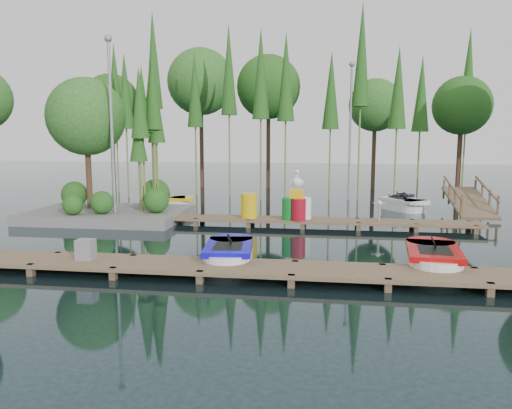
# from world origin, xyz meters

# --- Properties ---
(ground_plane) EXTENTS (90.00, 90.00, 0.00)m
(ground_plane) POSITION_xyz_m (0.00, 0.00, 0.00)
(ground_plane) COLOR #1C3035
(near_dock) EXTENTS (18.00, 1.50, 0.50)m
(near_dock) POSITION_xyz_m (0.00, -4.50, 0.23)
(near_dock) COLOR brown
(near_dock) RESTS_ON ground
(far_dock) EXTENTS (15.00, 1.20, 0.50)m
(far_dock) POSITION_xyz_m (1.00, 2.50, 0.23)
(far_dock) COLOR brown
(far_dock) RESTS_ON ground
(island) EXTENTS (6.20, 4.20, 6.75)m
(island) POSITION_xyz_m (-6.30, 3.29, 3.18)
(island) COLOR slate
(island) RESTS_ON ground
(tree_screen) EXTENTS (34.42, 18.53, 10.31)m
(tree_screen) POSITION_xyz_m (-2.04, 10.60, 6.12)
(tree_screen) COLOR #4A311F
(tree_screen) RESTS_ON ground
(lamp_island) EXTENTS (0.30, 0.30, 7.25)m
(lamp_island) POSITION_xyz_m (-5.50, 2.50, 4.26)
(lamp_island) COLOR gray
(lamp_island) RESTS_ON ground
(lamp_rear) EXTENTS (0.30, 0.30, 7.25)m
(lamp_rear) POSITION_xyz_m (4.00, 11.00, 4.26)
(lamp_rear) COLOR gray
(lamp_rear) RESTS_ON ground
(ramp) EXTENTS (1.50, 3.94, 1.49)m
(ramp) POSITION_xyz_m (9.00, 6.50, 0.59)
(ramp) COLOR brown
(ramp) RESTS_ON ground
(boat_blue) EXTENTS (1.52, 2.83, 0.91)m
(boat_blue) POSITION_xyz_m (0.34, -3.36, 0.26)
(boat_blue) COLOR white
(boat_blue) RESTS_ON ground
(boat_red) EXTENTS (1.55, 2.95, 0.96)m
(boat_red) POSITION_xyz_m (5.64, -3.16, 0.28)
(boat_red) COLOR white
(boat_red) RESTS_ON ground
(boat_yellow_far) EXTENTS (2.72, 1.75, 1.26)m
(boat_yellow_far) POSITION_xyz_m (-4.69, 6.31, 0.27)
(boat_yellow_far) COLOR white
(boat_yellow_far) RESTS_ON ground
(boat_white_far) EXTENTS (2.50, 2.78, 1.23)m
(boat_white_far) POSITION_xyz_m (6.37, 7.29, 0.28)
(boat_white_far) COLOR white
(boat_white_far) RESTS_ON ground
(utility_cabinet) EXTENTS (0.43, 0.36, 0.52)m
(utility_cabinet) POSITION_xyz_m (-3.16, -4.50, 0.56)
(utility_cabinet) COLOR gray
(utility_cabinet) RESTS_ON near_dock
(yellow_barrel) EXTENTS (0.63, 0.63, 0.94)m
(yellow_barrel) POSITION_xyz_m (-0.07, 2.50, 0.77)
(yellow_barrel) COLOR #E7BA0C
(yellow_barrel) RESTS_ON far_dock
(drum_cluster) EXTENTS (1.08, 0.99, 1.87)m
(drum_cluster) POSITION_xyz_m (1.79, 2.35, 0.85)
(drum_cluster) COLOR #0D7621
(drum_cluster) RESTS_ON far_dock
(seagull_post) EXTENTS (0.48, 0.26, 0.76)m
(seagull_post) POSITION_xyz_m (4.81, 2.50, 0.81)
(seagull_post) COLOR gray
(seagull_post) RESTS_ON far_dock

